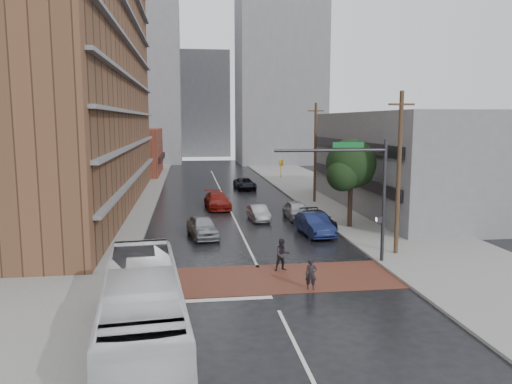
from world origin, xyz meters
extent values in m
plane|color=black|center=(0.00, 0.00, 0.00)|extent=(160.00, 160.00, 0.00)
cube|color=brown|center=(0.00, 0.50, 0.01)|extent=(14.00, 5.00, 0.02)
cube|color=gray|center=(-11.50, 25.00, 0.07)|extent=(9.00, 90.00, 0.15)
cube|color=gray|center=(11.50, 25.00, 0.07)|extent=(9.00, 90.00, 0.15)
cube|color=brown|center=(-14.00, 24.00, 14.00)|extent=(10.00, 44.00, 28.00)
cube|color=brown|center=(-12.00, 54.00, 3.50)|extent=(8.00, 16.00, 7.00)
cube|color=slate|center=(16.50, 20.00, 4.50)|extent=(11.00, 26.00, 9.00)
cube|color=slate|center=(-14.00, 78.00, 16.00)|extent=(18.00, 16.00, 32.00)
cube|color=slate|center=(14.00, 72.00, 18.00)|extent=(16.00, 14.00, 36.00)
cube|color=slate|center=(0.00, 95.00, 12.00)|extent=(12.00, 10.00, 24.00)
cylinder|color=#332319|center=(8.50, 12.00, 2.00)|extent=(0.36, 0.36, 4.00)
sphere|color=black|center=(8.50, 12.00, 5.00)|extent=(3.80, 3.80, 3.80)
sphere|color=black|center=(7.60, 11.20, 4.20)|extent=(2.40, 2.40, 2.40)
sphere|color=black|center=(9.30, 12.80, 4.40)|extent=(2.60, 2.60, 2.60)
cylinder|color=#2D2D33|center=(7.30, 2.50, 3.60)|extent=(0.20, 0.20, 7.20)
cylinder|color=#2D2D33|center=(4.10, 2.50, 6.60)|extent=(6.40, 0.16, 0.16)
imported|color=gold|center=(1.30, 2.50, 5.60)|extent=(0.20, 0.16, 1.00)
cube|color=#0C5926|center=(5.10, 2.50, 6.90)|extent=(1.80, 0.05, 0.30)
cube|color=#2D2D33|center=(7.05, 2.50, 2.60)|extent=(0.30, 0.30, 0.35)
cylinder|color=#473321|center=(8.80, 4.00, 5.00)|extent=(0.26, 0.26, 10.00)
cube|color=#473321|center=(8.80, 4.00, 9.20)|extent=(1.60, 0.12, 0.12)
cylinder|color=#473321|center=(8.80, 24.00, 5.00)|extent=(0.26, 0.26, 10.00)
cube|color=#473321|center=(8.80, 24.00, 9.20)|extent=(1.60, 0.12, 0.12)
imported|color=silver|center=(-5.50, -7.38, 1.57)|extent=(3.66, 11.45, 3.13)
imported|color=black|center=(2.06, -1.50, 0.78)|extent=(0.62, 0.46, 1.56)
imported|color=black|center=(1.27, 1.83, 0.90)|extent=(0.96, 0.80, 1.80)
imported|color=#95979B|center=(-2.88, 10.42, 0.77)|extent=(2.53, 4.77, 1.55)
imported|color=#A2A4A9|center=(1.93, 15.81, 0.64)|extent=(1.68, 3.98, 1.28)
imported|color=maroon|center=(-1.13, 22.05, 0.76)|extent=(2.59, 5.39, 1.52)
imported|color=black|center=(2.99, 35.04, 0.68)|extent=(2.57, 5.01, 1.35)
imported|color=#141D47|center=(5.20, 10.00, 0.80)|extent=(2.08, 4.97, 1.60)
imported|color=black|center=(6.13, 12.53, 0.64)|extent=(2.32, 4.60, 1.28)
imported|color=#B5B8BE|center=(5.20, 16.00, 0.76)|extent=(1.94, 4.52, 1.52)
camera|label=1|loc=(-3.82, -24.50, 8.24)|focal=35.00mm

